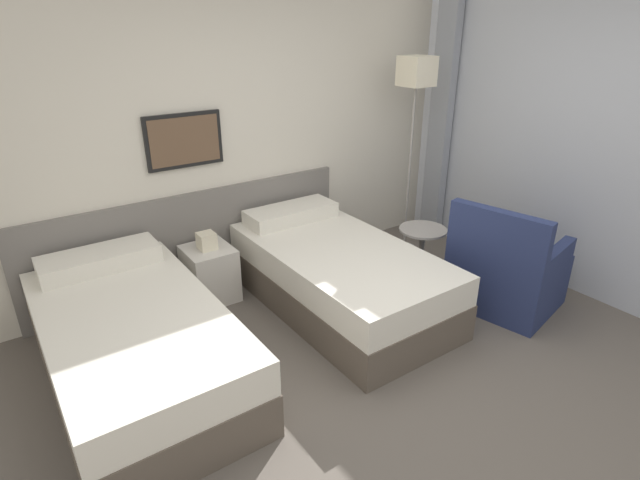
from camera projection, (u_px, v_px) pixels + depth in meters
ground_plane at (416, 390)px, 3.29m from camera, size 16.00×16.00×0.00m
wall_headboard at (244, 136)px, 4.40m from camera, size 10.00×0.10×2.70m
wall_window at (635, 147)px, 3.84m from camera, size 0.21×4.68×2.70m
bed_near_door at (135, 343)px, 3.29m from camera, size 1.05×1.98×0.67m
bed_near_window at (338, 275)px, 4.17m from camera, size 1.05×1.98×0.67m
nightstand at (210, 272)px, 4.29m from camera, size 0.39×0.42×0.61m
floor_lamp at (416, 85)px, 4.66m from camera, size 0.27×0.27×1.94m
side_table at (422, 245)px, 4.51m from camera, size 0.42×0.42×0.53m
armchair at (505, 273)px, 4.17m from camera, size 0.89×0.93×0.93m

